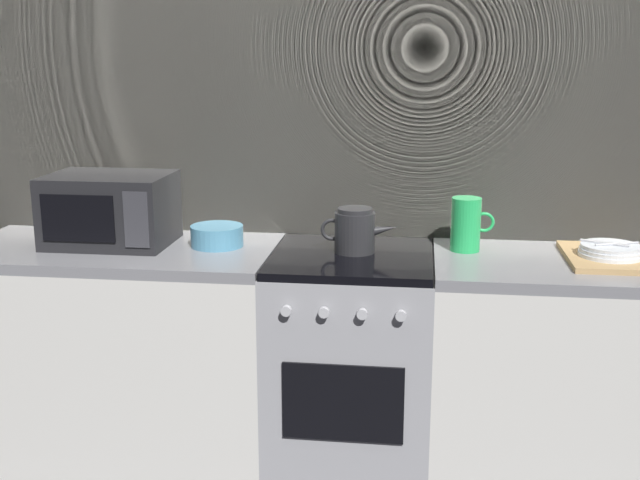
% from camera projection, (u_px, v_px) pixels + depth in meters
% --- Properties ---
extents(ground_plane, '(8.00, 8.00, 0.00)m').
position_uv_depth(ground_plane, '(350.00, 475.00, 3.11)').
color(ground_plane, '#2D2D33').
extents(back_wall, '(3.60, 0.05, 2.40)m').
position_uv_depth(back_wall, '(360.00, 161.00, 3.14)').
color(back_wall, '#B2AD9E').
rests_on(back_wall, ground_plane).
extents(counter_left, '(1.20, 0.60, 0.90)m').
position_uv_depth(counter_left, '(124.00, 357.00, 3.11)').
color(counter_left, silver).
rests_on(counter_left, ground_plane).
extents(stove_unit, '(0.60, 0.63, 0.90)m').
position_uv_depth(stove_unit, '(351.00, 369.00, 3.00)').
color(stove_unit, '#9E9EA3').
rests_on(stove_unit, ground_plane).
extents(counter_right, '(1.20, 0.60, 0.90)m').
position_uv_depth(counter_right, '(595.00, 381.00, 2.89)').
color(counter_right, silver).
rests_on(counter_right, ground_plane).
extents(microwave, '(0.46, 0.35, 0.27)m').
position_uv_depth(microwave, '(110.00, 209.00, 3.02)').
color(microwave, black).
rests_on(microwave, counter_left).
extents(kettle, '(0.28, 0.15, 0.17)m').
position_uv_depth(kettle, '(355.00, 231.00, 2.91)').
color(kettle, '#262628').
rests_on(kettle, stove_unit).
extents(mixing_bowl, '(0.20, 0.20, 0.08)m').
position_uv_depth(mixing_bowl, '(217.00, 236.00, 3.01)').
color(mixing_bowl, teal).
rests_on(mixing_bowl, counter_left).
extents(pitcher, '(0.16, 0.11, 0.20)m').
position_uv_depth(pitcher, '(466.00, 224.00, 2.93)').
color(pitcher, green).
rests_on(pitcher, counter_right).
extents(dish_pile, '(0.30, 0.40, 0.07)m').
position_uv_depth(dish_pile, '(609.00, 254.00, 2.80)').
color(dish_pile, tan).
rests_on(dish_pile, counter_right).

